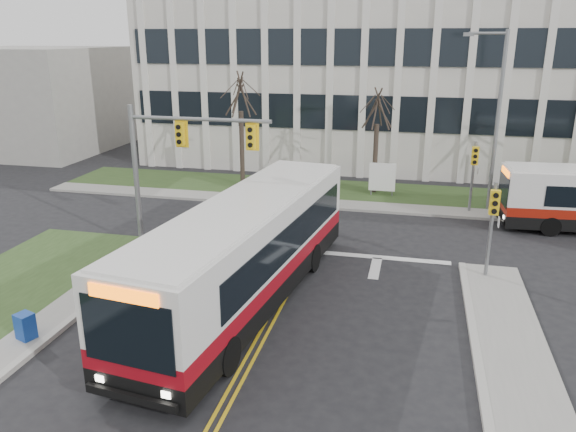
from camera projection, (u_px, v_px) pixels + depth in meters
The scene contains 14 objects.
ground at pixel (254, 350), 16.66m from camera, with size 120.00×120.00×0.00m, color black.
sidewalk_cross at pixel (426, 211), 29.65m from camera, with size 44.00×1.60×0.14m, color #9E9B93.
building_lawn at pixel (426, 197), 32.25m from camera, with size 44.00×5.00×0.12m, color #2E461E.
office_building at pixel (431, 76), 41.55m from camera, with size 40.00×16.00×12.00m, color silver.
building_annex at pixel (34, 99), 45.10m from camera, with size 12.00×12.00×8.00m, color #9E9B93.
mast_arm_signal at pixel (171, 153), 23.19m from camera, with size 6.11×0.38×6.20m.
signal_pole_near at pixel (492, 217), 20.74m from camera, with size 0.34×0.39×3.80m.
signal_pole_far at pixel (474, 167), 28.62m from camera, with size 0.34×0.39×3.80m.
streetlight at pixel (495, 112), 28.35m from camera, with size 2.15×0.25×9.20m.
directory_sign at pixel (382, 178), 31.98m from camera, with size 1.50×0.12×2.00m.
tree_left at pixel (241, 96), 32.93m from camera, with size 1.80×1.80×7.70m.
tree_mid at pixel (378, 110), 31.60m from camera, with size 1.80×1.80×6.82m.
bus_main at pixel (247, 254), 19.18m from camera, with size 2.89×13.35×3.56m, color silver, non-canonical shape.
newspaper_box_blue at pixel (26, 328), 16.96m from camera, with size 0.50×0.45×0.95m, color #163E9D.
Camera 1 is at (4.27, -14.02, 8.93)m, focal length 35.00 mm.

